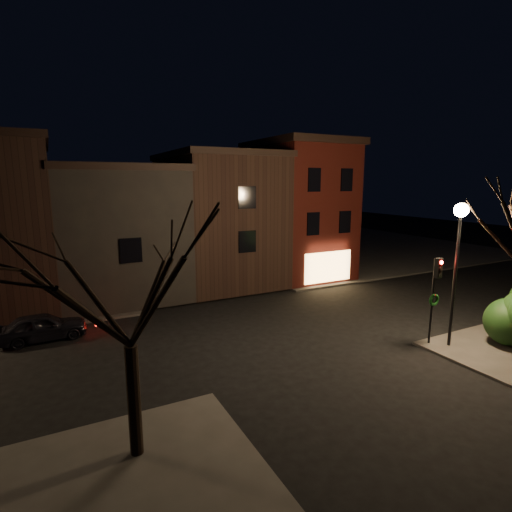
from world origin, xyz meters
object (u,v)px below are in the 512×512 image
Objects in this scene: bare_tree_left at (126,265)px; parked_car_a at (42,327)px; street_lamp_near at (459,236)px; traffic_signal at (435,287)px.

bare_tree_left is 1.91× the size of parked_car_a.
parked_car_a is at bearing 102.75° from bare_tree_left.
parked_car_a is (-2.38, 10.53, -4.77)m from bare_tree_left.
bare_tree_left reaches higher than parked_car_a.
parked_car_a is (-16.58, 9.53, -4.51)m from street_lamp_near.
bare_tree_left is 11.80m from parked_car_a.
traffic_signal reaches higher than parked_car_a.
bare_tree_left is (-14.20, -1.00, 0.25)m from street_lamp_near.
parked_car_a is at bearing 150.12° from street_lamp_near.
traffic_signal is (-0.60, 0.49, -2.37)m from street_lamp_near.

